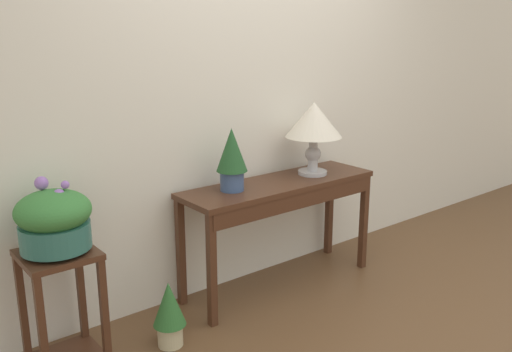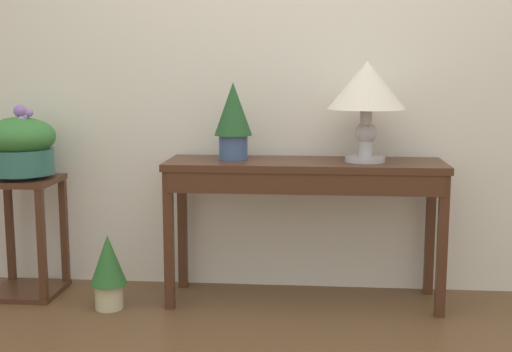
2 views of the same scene
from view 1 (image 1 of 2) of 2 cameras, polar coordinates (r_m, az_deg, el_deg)
name	(u,v)px [view 1 (image 1 of 2)]	position (r m, az deg, el deg)	size (l,w,h in m)	color
back_wall_with_art	(250,72)	(3.63, -0.68, 10.73)	(9.00, 0.10, 2.80)	silver
console_table	(282,197)	(3.54, 2.71, -2.16)	(1.37, 0.40, 0.72)	#472819
table_lamp	(314,123)	(3.65, 6.03, 5.49)	(0.38, 0.38, 0.49)	#B7B7BC
potted_plant_on_console	(232,156)	(3.28, -2.54, 2.05)	(0.19, 0.19, 0.38)	#3D5684
pedestal_stand_left	(63,309)	(3.00, -19.44, -12.93)	(0.35, 0.35, 0.62)	#472819
planter_bowl_wide	(54,220)	(2.81, -20.28, -4.29)	(0.36, 0.36, 0.37)	#2D665B
potted_plant_floor	(169,311)	(3.06, -9.02, -13.72)	(0.18, 0.18, 0.37)	beige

